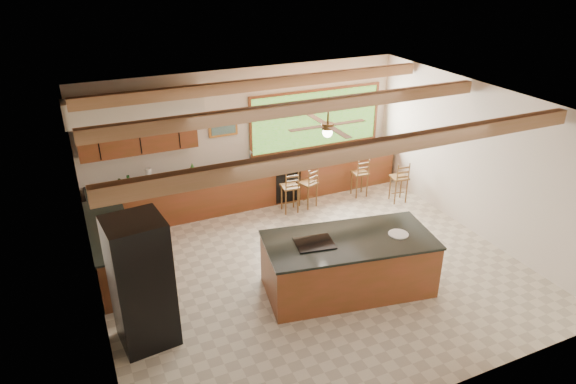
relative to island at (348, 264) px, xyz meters
name	(u,v)px	position (x,y,z in m)	size (l,w,h in m)	color
ground	(312,268)	(-0.27, 0.79, -0.49)	(7.20, 7.20, 0.00)	beige
room_shell	(289,143)	(-0.44, 1.44, 1.73)	(7.27, 6.54, 3.02)	beige
counter_run	(225,198)	(-1.09, 3.31, -0.02)	(7.12, 3.10, 1.23)	brown
island	(348,264)	(0.00, 0.00, 0.00)	(2.96, 1.77, 0.99)	brown
refrigerator	(141,283)	(-3.32, 0.13, 0.51)	(0.85, 0.83, 2.00)	black
bar_stool_a	(309,184)	(0.76, 2.99, 0.08)	(0.43, 0.43, 0.95)	brown
bar_stool_b	(291,188)	(0.29, 2.93, 0.10)	(0.39, 0.39, 0.99)	brown
bar_stool_c	(361,174)	(2.10, 3.00, 0.07)	(0.36, 0.36, 0.94)	brown
bar_stool_d	(401,179)	(2.75, 2.37, 0.09)	(0.40, 0.40, 0.98)	brown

